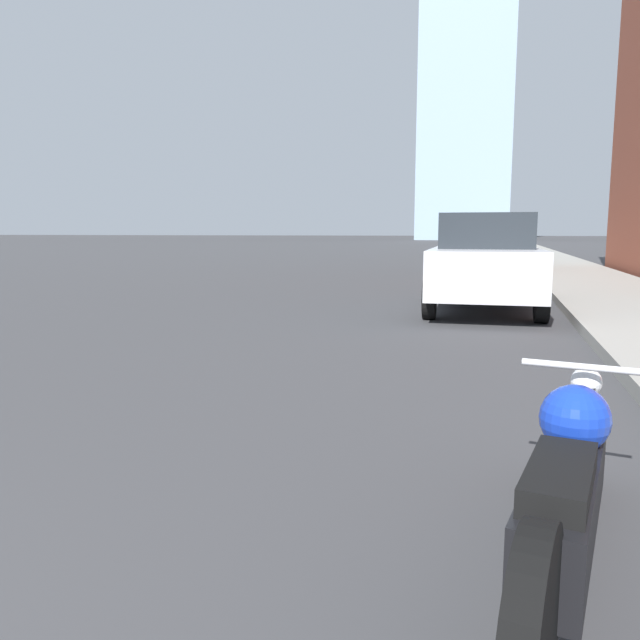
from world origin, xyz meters
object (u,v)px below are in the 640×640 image
at_px(motorcycle, 567,487).
at_px(parked_car_silver, 485,262).
at_px(parked_car_yellow, 492,241).
at_px(parked_car_white, 494,248).

bearing_deg(motorcycle, parked_car_silver, 104.39).
bearing_deg(parked_car_yellow, motorcycle, -83.38).
relative_size(parked_car_silver, parked_car_white, 1.01).
bearing_deg(parked_car_white, parked_car_silver, -87.58).
bearing_deg(parked_car_white, parked_car_yellow, 93.78).
xyz_separation_m(motorcycle, parked_car_yellow, (-0.47, 33.07, 0.51)).
bearing_deg(motorcycle, parked_car_white, 102.25).
distance_m(motorcycle, parked_car_silver, 8.88).
bearing_deg(parked_car_silver, parked_car_white, 87.74).
relative_size(motorcycle, parked_car_yellow, 0.56).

